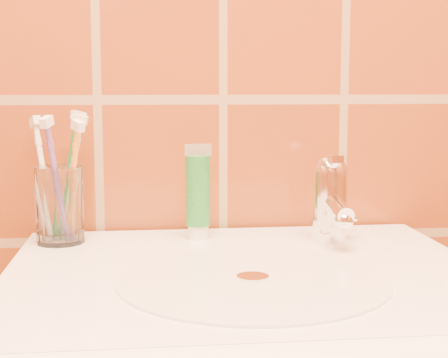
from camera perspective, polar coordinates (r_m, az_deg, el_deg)
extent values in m
cube|color=white|center=(0.83, 1.83, -12.80)|extent=(0.56, 0.46, 0.16)
cylinder|color=silver|center=(0.76, 2.40, -8.32)|extent=(0.30, 0.30, 0.00)
cylinder|color=white|center=(0.76, 2.40, -8.18)|extent=(0.04, 0.04, 0.00)
cylinder|color=white|center=(0.95, -13.52, -2.11)|extent=(0.07, 0.07, 0.10)
cylinder|color=white|center=(0.96, -2.15, -4.43)|extent=(0.03, 0.03, 0.02)
cylinder|color=#196D24|center=(0.95, -2.16, -0.97)|extent=(0.03, 0.03, 0.10)
cube|color=beige|center=(0.94, -2.18, 2.44)|extent=(0.04, 0.00, 0.02)
cylinder|color=white|center=(0.95, 8.74, -2.27)|extent=(0.05, 0.05, 0.09)
sphere|color=white|center=(0.95, 8.80, 0.56)|extent=(0.05, 0.05, 0.05)
cylinder|color=white|center=(0.92, 9.38, -2.22)|extent=(0.02, 0.09, 0.03)
cube|color=white|center=(0.93, 9.02, 1.56)|extent=(0.02, 0.06, 0.01)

